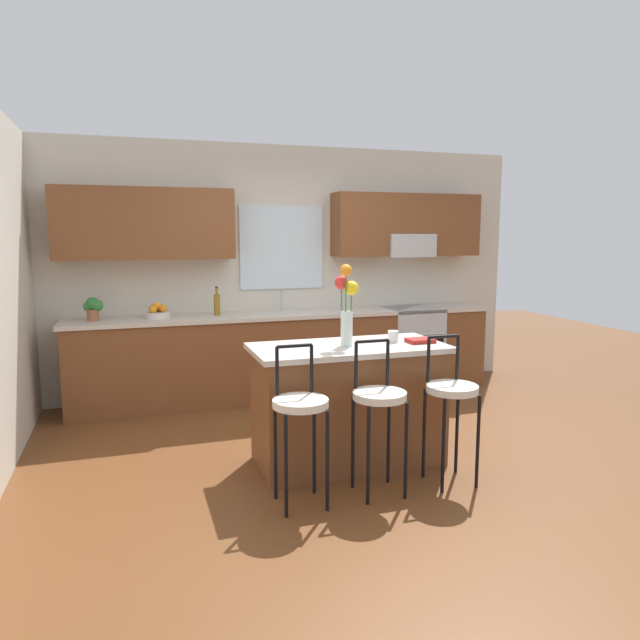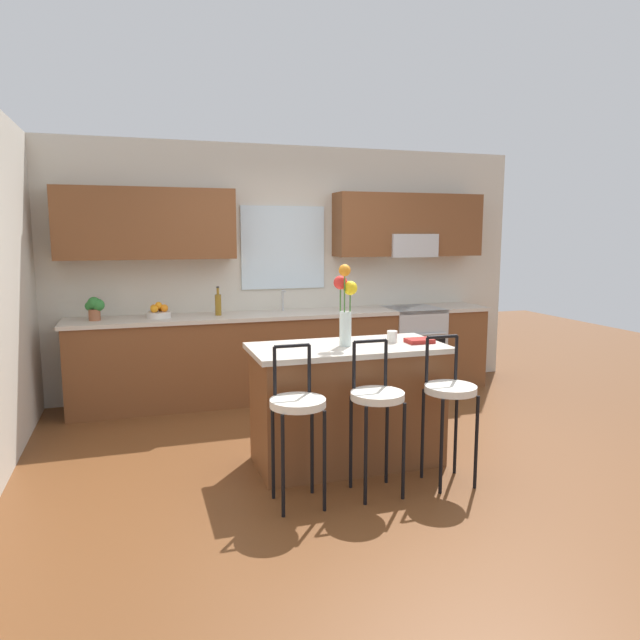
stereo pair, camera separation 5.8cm
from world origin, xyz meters
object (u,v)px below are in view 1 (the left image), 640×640
Objects in this scene: kitchen_island at (348,404)px; mug_ceramic at (393,336)px; bottle_olive_oil at (217,304)px; oven_range at (410,347)px; cookbook at (420,341)px; fruit_bowl_oranges at (157,312)px; bar_stool_far at (451,395)px; potted_plant_small at (93,307)px; bar_stool_near at (300,410)px; bar_stool_middle at (379,402)px; flower_vase at (347,302)px.

mug_ceramic reaches higher than kitchen_island.
oven_range is at bearing -0.64° from bottle_olive_oil.
fruit_bowl_oranges reaches higher than cookbook.
potted_plant_small reaches higher than bar_stool_far.
bar_stool_near is 2.54m from bottle_olive_oil.
bottle_olive_oil is (-1.26, 2.01, 0.10)m from cookbook.
bar_stool_near reaches higher than oven_range.
oven_range is 0.63× the size of kitchen_island.
fruit_bowl_oranges is at bearing 130.70° from mug_ceramic.
oven_range is at bearing 59.29° from mug_ceramic.
kitchen_island is 2.39m from fruit_bowl_oranges.
potted_plant_small reaches higher than bar_stool_middle.
bar_stool_far is 4.54× the size of potted_plant_small.
cookbook is at bearing 24.04° from bar_stool_near.
bottle_olive_oil reaches higher than fruit_bowl_oranges.
bar_stool_far reaches higher than oven_range.
bottle_olive_oil reaches higher than potted_plant_small.
oven_range is at bearing 51.88° from kitchen_island.
bar_stool_middle is 3.49× the size of bottle_olive_oil.
bar_stool_far reaches higher than kitchen_island.
bar_stool_middle is 1.00× the size of bar_stool_far.
bar_stool_middle is (0.55, 0.00, 0.00)m from bar_stool_near.
bar_stool_middle is 4.54× the size of potted_plant_small.
cookbook is 2.74m from fruit_bowl_oranges.
bar_stool_middle is at bearing -121.18° from oven_range.
bottle_olive_oil is 1.30× the size of potted_plant_small.
bottle_olive_oil is at bearing -0.33° from fruit_bowl_oranges.
kitchen_island is 0.79m from flower_vase.
mug_ceramic is 2.55m from fruit_bowl_oranges.
potted_plant_small is at bearing 179.61° from oven_range.
cookbook is at bearing 41.41° from bar_stool_middle.
bar_stool_near is 2.64m from fruit_bowl_oranges.
bar_stool_near is at bearing -155.96° from cookbook.
flower_vase is 2.55× the size of fruit_bowl_oranges.
flower_vase is 6.80× the size of mug_ceramic.
mug_ceramic reaches higher than oven_range.
kitchen_island is at bearing -70.19° from bottle_olive_oil.
mug_ceramic is at bearing 157.19° from cookbook.
cookbook is 2.37m from bottle_olive_oil.
bar_stool_near is (-2.05, -2.48, 0.18)m from oven_range.
oven_range is 2.59m from flower_vase.
flower_vase is at bearing 46.44° from bar_stool_near.
oven_range is 1.50× the size of flower_vase.
kitchen_island is 1.41× the size of bar_stool_near.
bar_stool_near is 1.70× the size of flower_vase.
flower_vase reaches higher than bottle_olive_oil.
oven_range is at bearing 50.41° from bar_stool_near.
bar_stool_far is 2.83m from bottle_olive_oil.
kitchen_island is at bearing -56.38° from fruit_bowl_oranges.
flower_vase reaches higher than kitchen_island.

